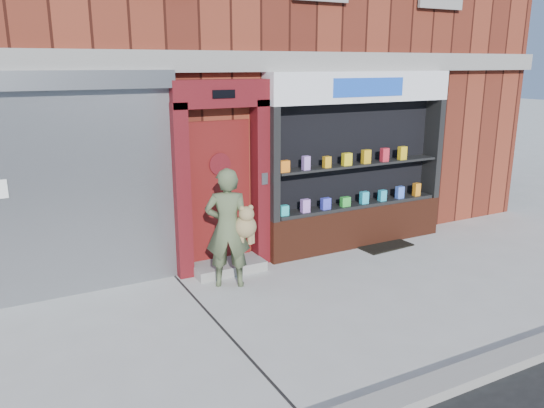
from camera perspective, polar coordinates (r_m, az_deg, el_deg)
ground at (r=7.29m, az=6.23°, el=-10.58°), size 80.00×80.00×0.00m
curb at (r=5.84m, az=18.72°, el=-17.62°), size 60.00×0.30×0.12m
building at (r=12.04m, az=-10.28°, el=18.84°), size 12.00×8.16×8.00m
shutter_bay at (r=7.51m, az=-21.73°, el=3.05°), size 3.10×0.30×3.04m
red_door_bay at (r=8.04m, az=-5.41°, el=2.87°), size 1.52×0.58×2.90m
pharmacy_bay at (r=9.25m, az=9.17°, el=3.79°), size 3.50×0.41×3.00m
woman at (r=7.53m, az=-4.61°, el=-2.56°), size 0.77×0.65×1.74m
doormat at (r=9.64m, az=11.66°, el=-4.26°), size 1.00×0.73×0.02m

